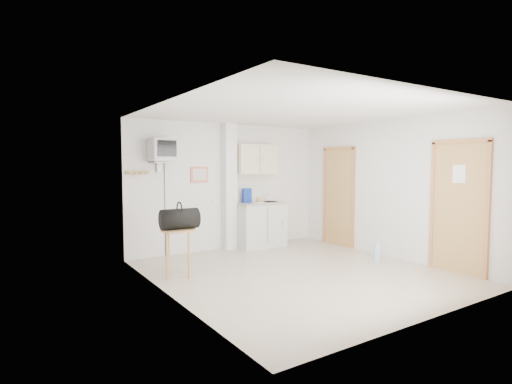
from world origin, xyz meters
TOP-DOWN VIEW (x-y plane):
  - ground at (0.00, 0.00)m, footprint 4.50×4.50m
  - room_envelope at (0.24, 0.09)m, footprint 4.24×4.54m
  - kitchenette at (0.57, 2.00)m, footprint 1.03×0.58m
  - crt_television at (-1.45, 2.02)m, footprint 0.44×0.45m
  - round_table at (-1.65, 0.86)m, footprint 0.53×0.53m
  - duffel_bag at (-1.64, 0.82)m, footprint 0.57×0.33m
  - water_bottle at (1.56, -0.23)m, footprint 0.12×0.12m

SIDE VIEW (x-z plane):
  - ground at x=0.00m, z-range 0.00..0.00m
  - water_bottle at x=1.56m, z-range -0.02..0.34m
  - round_table at x=-1.65m, z-range 0.24..0.96m
  - kitchenette at x=0.57m, z-range -0.25..1.85m
  - duffel_bag at x=-1.64m, z-range 0.67..1.09m
  - room_envelope at x=0.24m, z-range 0.26..2.81m
  - crt_television at x=-1.45m, z-range 0.86..3.01m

